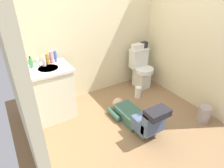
{
  "coord_description": "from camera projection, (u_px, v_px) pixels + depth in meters",
  "views": [
    {
      "loc": [
        -1.36,
        -1.94,
        1.95
      ],
      "look_at": [
        0.03,
        0.34,
        0.45
      ],
      "focal_mm": 31.16,
      "sensor_mm": 36.0,
      "label": 1
    }
  ],
  "objects": [
    {
      "name": "faucet",
      "position": [
        45.0,
        61.0,
        2.8
      ],
      "size": [
        0.02,
        0.02,
        0.1
      ],
      "primitive_type": "cylinder",
      "color": "silver",
      "rests_on": "vanity_cabinet"
    },
    {
      "name": "vanity_cabinet",
      "position": [
        52.0,
        92.0,
        2.91
      ],
      "size": [
        0.6,
        0.52,
        0.82
      ],
      "color": "beige",
      "rests_on": "ground_plane"
    },
    {
      "name": "bottle_clear",
      "position": [
        37.0,
        62.0,
        2.72
      ],
      "size": [
        0.05,
        0.05,
        0.13
      ],
      "primitive_type": "cylinder",
      "color": "silver",
      "rests_on": "vanity_cabinet"
    },
    {
      "name": "bottle_amber",
      "position": [
        47.0,
        59.0,
        2.81
      ],
      "size": [
        0.05,
        0.05,
        0.15
      ],
      "primitive_type": "cylinder",
      "color": "gold",
      "rests_on": "vanity_cabinet"
    },
    {
      "name": "tissue_box",
      "position": [
        138.0,
        46.0,
        3.59
      ],
      "size": [
        0.22,
        0.11,
        0.1
      ],
      "primitive_type": "cube",
      "color": "silver",
      "rests_on": "toilet"
    },
    {
      "name": "person_plumber",
      "position": [
        137.0,
        116.0,
        2.79
      ],
      "size": [
        0.39,
        1.06,
        0.52
      ],
      "color": "#33594C",
      "rests_on": "ground_plane"
    },
    {
      "name": "bottle_pink",
      "position": [
        51.0,
        57.0,
        2.82
      ],
      "size": [
        0.06,
        0.06,
        0.18
      ],
      "primitive_type": "cylinder",
      "color": "pink",
      "rests_on": "vanity_cabinet"
    },
    {
      "name": "toilet",
      "position": [
        141.0,
        69.0,
        3.75
      ],
      "size": [
        0.36,
        0.46,
        0.75
      ],
      "color": "silver",
      "rests_on": "ground_plane"
    },
    {
      "name": "ground_plane",
      "position": [
        122.0,
        120.0,
        3.02
      ],
      "size": [
        3.01,
        2.94,
        0.04
      ],
      "primitive_type": "cube",
      "color": "olive"
    },
    {
      "name": "paper_towel_roll",
      "position": [
        138.0,
        92.0,
        3.51
      ],
      "size": [
        0.11,
        0.11,
        0.2
      ],
      "primitive_type": "cylinder",
      "color": "white",
      "rests_on": "ground_plane"
    },
    {
      "name": "wall_right",
      "position": [
        193.0,
        30.0,
        3.02
      ],
      "size": [
        0.08,
        1.94,
        2.4
      ],
      "primitive_type": "cube",
      "color": "beige",
      "rests_on": "ground_plane"
    },
    {
      "name": "bottle_white",
      "position": [
        44.0,
        61.0,
        2.73
      ],
      "size": [
        0.05,
        0.05,
        0.16
      ],
      "primitive_type": "cylinder",
      "color": "white",
      "rests_on": "vanity_cabinet"
    },
    {
      "name": "soap_dispenser",
      "position": [
        31.0,
        63.0,
        2.69
      ],
      "size": [
        0.06,
        0.06,
        0.17
      ],
      "color": "#3D9353",
      "rests_on": "vanity_cabinet"
    },
    {
      "name": "toiletry_bag",
      "position": [
        144.0,
        45.0,
        3.66
      ],
      "size": [
        0.12,
        0.09,
        0.11
      ],
      "primitive_type": "cube",
      "color": "#26262D",
      "rests_on": "toilet"
    },
    {
      "name": "wall_back",
      "position": [
        89.0,
        28.0,
        3.18
      ],
      "size": [
        2.67,
        0.08,
        2.4
      ],
      "primitive_type": "cube",
      "color": "beige",
      "rests_on": "ground_plane"
    },
    {
      "name": "bottle_blue",
      "position": [
        55.0,
        56.0,
        2.86
      ],
      "size": [
        0.04,
        0.04,
        0.17
      ],
      "primitive_type": "cylinder",
      "color": "#4567B7",
      "rests_on": "vanity_cabinet"
    },
    {
      "name": "trash_can",
      "position": [
        204.0,
        114.0,
        2.92
      ],
      "size": [
        0.18,
        0.18,
        0.25
      ],
      "primitive_type": "cylinder",
      "color": "gray",
      "rests_on": "ground_plane"
    },
    {
      "name": "wall_left",
      "position": [
        11.0,
        66.0,
        1.84
      ],
      "size": [
        0.08,
        1.94,
        2.4
      ],
      "primitive_type": "cube",
      "color": "beige",
      "rests_on": "ground_plane"
    }
  ]
}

